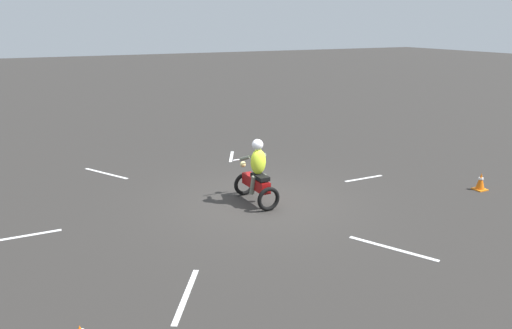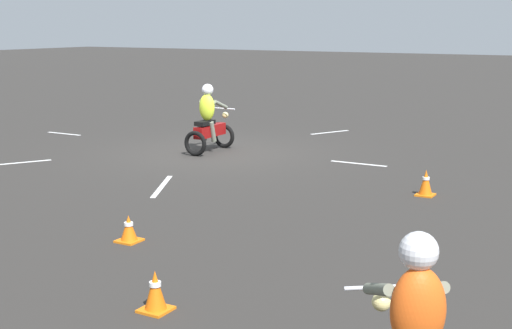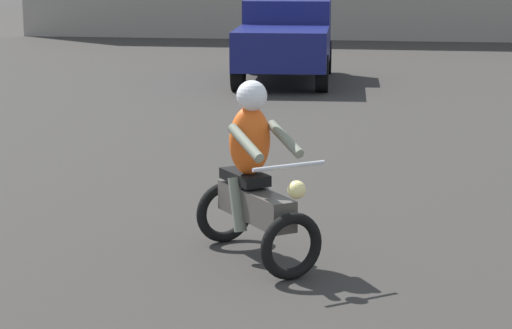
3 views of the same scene
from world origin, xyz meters
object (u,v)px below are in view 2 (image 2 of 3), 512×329
traffic_cone_near_left (155,292)px  traffic_cone_mid_center (426,183)px  motorcycle_rider_foreground (209,122)px  traffic_cone_near_right (129,229)px

traffic_cone_near_left → traffic_cone_mid_center: bearing=-98.2°
motorcycle_rider_foreground → traffic_cone_mid_center: bearing=-18.2°
motorcycle_rider_foreground → traffic_cone_mid_center: 6.18m
traffic_cone_near_right → traffic_cone_mid_center: size_ratio=0.81×
traffic_cone_near_left → traffic_cone_near_right: bearing=-43.8°
traffic_cone_mid_center → motorcycle_rider_foreground: bearing=-16.9°
traffic_cone_near_right → traffic_cone_mid_center: (-2.85, -4.86, 0.04)m
motorcycle_rider_foreground → traffic_cone_near_left: 9.81m
traffic_cone_near_left → traffic_cone_mid_center: (-0.97, -6.67, 0.01)m
motorcycle_rider_foreground → traffic_cone_near_left: bearing=-61.1°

